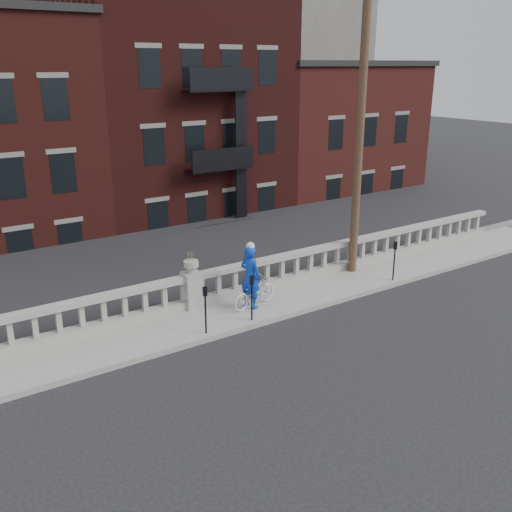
% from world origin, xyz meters
% --- Properties ---
extents(ground, '(120.00, 120.00, 0.00)m').
position_xyz_m(ground, '(0.00, 0.00, 0.00)').
color(ground, black).
rests_on(ground, ground).
extents(sidewalk, '(32.00, 2.20, 0.15)m').
position_xyz_m(sidewalk, '(0.00, 3.00, 0.07)').
color(sidewalk, gray).
rests_on(sidewalk, ground).
extents(balustrade, '(28.00, 0.34, 1.03)m').
position_xyz_m(balustrade, '(0.00, 3.95, 0.64)').
color(balustrade, gray).
rests_on(balustrade, sidewalk).
extents(planter_pedestal, '(0.55, 0.55, 1.76)m').
position_xyz_m(planter_pedestal, '(0.00, 3.95, 0.83)').
color(planter_pedestal, gray).
rests_on(planter_pedestal, sidewalk).
extents(lower_level, '(80.00, 44.00, 20.80)m').
position_xyz_m(lower_level, '(0.56, 23.04, 2.63)').
color(lower_level, '#605E59').
rests_on(lower_level, ground).
extents(utility_pole, '(1.60, 0.28, 10.00)m').
position_xyz_m(utility_pole, '(6.20, 3.60, 5.24)').
color(utility_pole, '#422D1E').
rests_on(utility_pole, sidewalk).
extents(parking_meter_b, '(0.10, 0.09, 1.36)m').
position_xyz_m(parking_meter_b, '(-0.54, 2.15, 1.00)').
color(parking_meter_b, black).
rests_on(parking_meter_b, sidewalk).
extents(parking_meter_c, '(0.10, 0.09, 1.36)m').
position_xyz_m(parking_meter_c, '(0.96, 2.15, 1.00)').
color(parking_meter_c, black).
rests_on(parking_meter_c, sidewalk).
extents(parking_meter_d, '(0.10, 0.09, 1.36)m').
position_xyz_m(parking_meter_d, '(6.73, 2.15, 1.00)').
color(parking_meter_d, black).
rests_on(parking_meter_d, sidewalk).
extents(bicycle, '(1.75, 0.92, 0.87)m').
position_xyz_m(bicycle, '(1.59, 2.97, 0.59)').
color(bicycle, silver).
rests_on(bicycle, sidewalk).
extents(cyclist, '(0.66, 0.82, 1.94)m').
position_xyz_m(cyclist, '(1.45, 2.95, 1.12)').
color(cyclist, '#0C36B4').
rests_on(cyclist, sidewalk).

